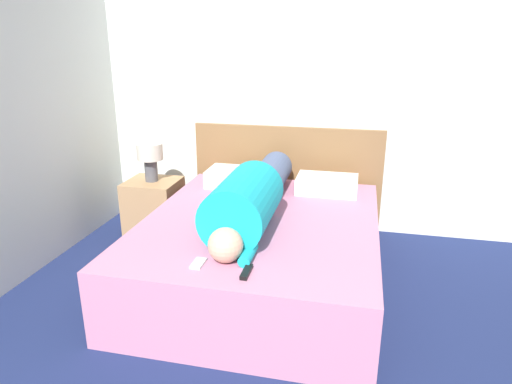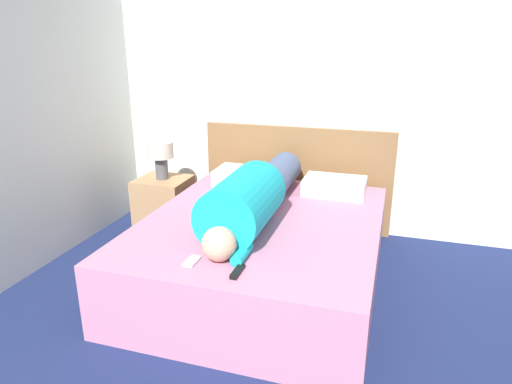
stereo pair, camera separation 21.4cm
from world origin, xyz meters
The scene contains 10 objects.
wall_back centered at (0.00, 4.02, 1.30)m, with size 5.11×0.06×2.60m.
bed centered at (-0.25, 2.85, 0.25)m, with size 1.62×1.97×0.49m.
headboard centered at (-0.25, 3.95, 0.48)m, with size 1.74×0.04×0.95m.
nightstand centered at (-1.38, 3.49, 0.25)m, with size 0.45×0.42×0.50m.
table_lamp centered at (-1.38, 3.49, 0.73)m, with size 0.23×0.23×0.34m.
person_lying centered at (-0.30, 2.82, 0.67)m, with size 0.40×1.71×0.40m.
pillow_near_headboard centered at (-0.60, 3.56, 0.56)m, with size 0.52×0.33×0.14m.
pillow_second centered at (0.16, 3.56, 0.56)m, with size 0.49×0.33×0.13m.
tv_remote centered at (-0.15, 2.06, 0.51)m, with size 0.04×0.15×0.02m.
cell_phone centered at (-0.44, 2.10, 0.50)m, with size 0.06×0.13×0.01m.
Camera 1 is at (0.39, -0.07, 1.70)m, focal length 32.00 mm.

